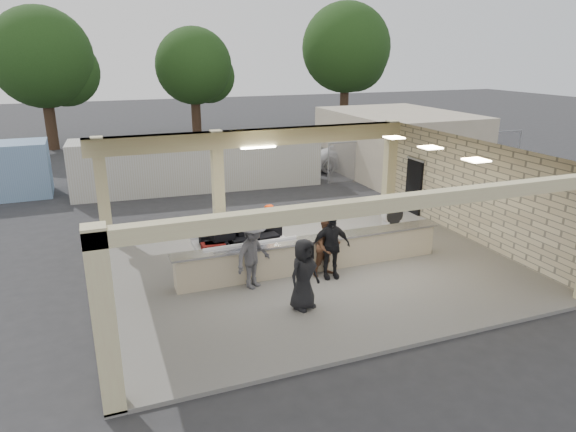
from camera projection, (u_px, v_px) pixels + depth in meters
name	position (u px, v px, depth m)	size (l,w,h in m)	color
ground	(306.00, 266.00, 15.56)	(120.00, 120.00, 0.00)	#29292C
pavilion	(304.00, 217.00, 15.81)	(12.01, 10.00, 3.55)	slate
baggage_counter	(313.00, 254.00, 14.94)	(8.20, 0.58, 0.98)	#BEAD8E
luggage_cart	(241.00, 239.00, 15.08)	(2.77, 1.75, 1.60)	silver
drum_fan	(393.00, 215.00, 18.59)	(0.81, 0.44, 0.88)	silver
baggage_handler	(268.00, 231.00, 15.85)	(0.61, 0.33, 1.67)	#FF400D
passenger_a	(327.00, 247.00, 14.45)	(0.84, 0.37, 1.72)	brown
passenger_b	(331.00, 246.00, 14.28)	(1.11, 0.40, 1.90)	black
passenger_c	(253.00, 254.00, 13.67)	(1.24, 0.44, 1.92)	#48474C
passenger_d	(304.00, 274.00, 12.57)	(0.89, 0.36, 1.82)	black
car_white_a	(347.00, 153.00, 28.91)	(2.49, 5.25, 1.50)	white
car_white_b	(418.00, 143.00, 32.48)	(1.65, 4.43, 1.40)	white
car_dark	(277.00, 148.00, 30.77)	(1.41, 4.00, 1.33)	black
container_white	(199.00, 163.00, 24.07)	(11.37, 2.27, 2.46)	#B9B9B5
fence	(431.00, 154.00, 27.01)	(12.06, 0.06, 2.03)	gray
tree_left	(48.00, 62.00, 32.67)	(6.60, 6.30, 9.00)	#382619
tree_mid	(198.00, 69.00, 38.07)	(6.00, 5.60, 8.00)	#382619
tree_right	(348.00, 51.00, 40.92)	(7.20, 7.00, 10.00)	#382619
adjacent_building	(397.00, 143.00, 27.21)	(6.00, 8.00, 3.20)	#BDAF96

